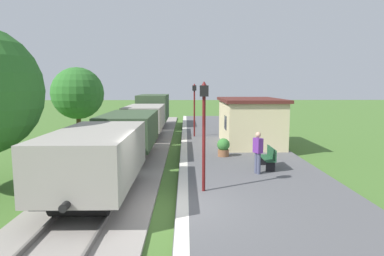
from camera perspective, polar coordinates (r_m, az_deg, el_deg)
ground_plane at (r=10.49m, az=-3.84°, el=-14.15°), size 160.00×160.00×0.00m
platform_slab at (r=10.78m, az=13.88°, el=-13.05°), size 6.00×60.00×0.25m
platform_edge_stripe at (r=10.39m, az=-1.59°, el=-12.86°), size 0.36×60.00×0.01m
track_ballast at (r=10.85m, az=-16.96°, el=-13.38°), size 3.80×60.00×0.12m
rail_near at (r=10.64m, az=-13.16°, el=-12.93°), size 0.07×60.00×0.14m
rail_far at (r=11.02m, az=-20.68°, el=-12.49°), size 0.07×60.00×0.14m
freight_train at (r=21.69m, az=-8.74°, el=0.90°), size 2.50×26.00×2.72m
station_hut at (r=20.99m, az=9.66°, el=1.15°), size 3.50×5.80×2.78m
bench_near_hut at (r=15.08m, az=12.75°, el=-4.84°), size 0.42×1.50×0.91m
person_waiting at (r=13.98m, az=10.98°, el=-3.81°), size 0.38×0.45×1.71m
potted_planter at (r=17.23m, az=5.29°, el=-3.20°), size 0.64×0.64×0.92m
lamp_post_near at (r=11.25m, az=2.01°, el=2.01°), size 0.28×0.28×3.70m
lamp_post_far at (r=23.72m, az=0.40°, el=4.72°), size 0.28×0.28×3.70m
tree_trackside_far at (r=21.82m, az=-18.64°, el=5.51°), size 3.14×3.14×4.91m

